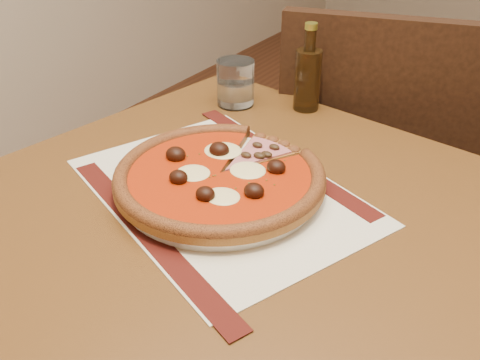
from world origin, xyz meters
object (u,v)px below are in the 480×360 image
at_px(chair_far, 372,166).
at_px(plate, 220,186).
at_px(water_glass, 236,83).
at_px(bottle, 308,77).
at_px(table, 233,254).
at_px(pizza, 220,175).

bearing_deg(chair_far, plate, 69.12).
bearing_deg(chair_far, water_glass, 36.29).
height_order(chair_far, bottle, chair_far).
height_order(plate, water_glass, water_glass).
relative_size(table, chair_far, 0.99).
bearing_deg(water_glass, table, -57.73).
bearing_deg(plate, bottle, 94.79).
height_order(chair_far, water_glass, chair_far).
height_order(table, pizza, pizza).
height_order(pizza, water_glass, water_glass).
bearing_deg(pizza, plate, 84.48).
xyz_separation_m(chair_far, pizza, (-0.06, -0.58, 0.25)).
bearing_deg(pizza, chair_far, 83.97).
height_order(water_glass, bottle, bottle).
relative_size(plate, water_glass, 3.22).
distance_m(chair_far, bottle, 0.38).
bearing_deg(plate, water_glass, 118.80).
bearing_deg(pizza, table, -23.71).
height_order(table, bottle, bottle).
distance_m(pizza, bottle, 0.36).
relative_size(pizza, water_glass, 3.45).
bearing_deg(table, plate, 156.05).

